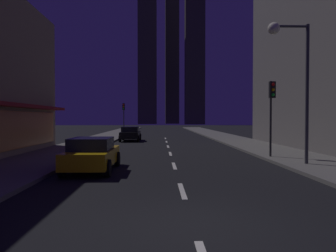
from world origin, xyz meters
TOP-DOWN VIEW (x-y plane):
  - ground_plane at (0.00, 32.00)m, footprint 78.00×136.00m
  - sidewalk_right at (7.00, 32.00)m, footprint 4.00×76.00m
  - sidewalk_left at (-7.00, 32.00)m, footprint 4.00×76.00m
  - lane_marking_center at (0.00, 13.60)m, footprint 0.16×33.40m
  - skyscraper_distant_tall at (-5.49, 124.94)m, footprint 7.59×7.05m
  - skyscraper_distant_mid at (5.03, 133.63)m, footprint 5.88×8.25m
  - skyscraper_distant_short at (12.95, 114.83)m, footprint 7.39×5.11m
  - car_parked_near at (-3.60, 7.02)m, footprint 1.98×4.24m
  - car_parked_far at (-3.60, 25.28)m, footprint 1.98×4.24m
  - fire_hydrant_far_left at (-5.90, 17.19)m, footprint 0.42×0.30m
  - traffic_light_near_right at (5.50, 10.69)m, footprint 0.32×0.48m
  - traffic_light_far_left at (-5.50, 36.36)m, footprint 0.32×0.48m
  - street_lamp_right at (5.38, 7.98)m, footprint 1.96×0.56m

SIDE VIEW (x-z plane):
  - ground_plane at x=0.00m, z-range -0.10..0.00m
  - lane_marking_center at x=0.00m, z-range 0.00..0.01m
  - sidewalk_right at x=7.00m, z-range 0.00..0.15m
  - sidewalk_left at x=-7.00m, z-range 0.00..0.15m
  - fire_hydrant_far_left at x=-5.90m, z-range 0.13..0.78m
  - car_parked_near at x=-3.60m, z-range 0.02..1.47m
  - car_parked_far at x=-3.60m, z-range 0.02..1.47m
  - traffic_light_near_right at x=5.50m, z-range 1.09..5.29m
  - traffic_light_far_left at x=-5.50m, z-range 1.09..5.29m
  - street_lamp_right at x=5.38m, z-range 1.78..8.36m
  - skyscraper_distant_tall at x=-5.49m, z-range 0.00..51.37m
  - skyscraper_distant_mid at x=5.03m, z-range 0.00..58.92m
  - skyscraper_distant_short at x=12.95m, z-range 0.00..73.62m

